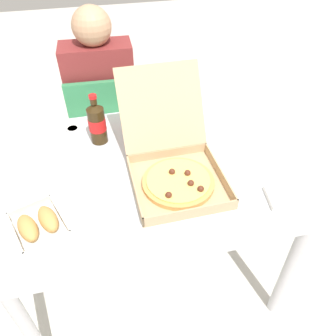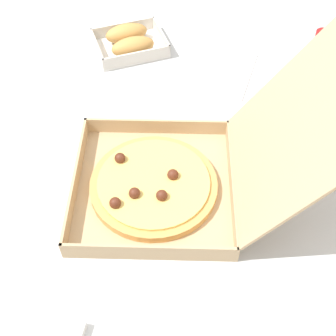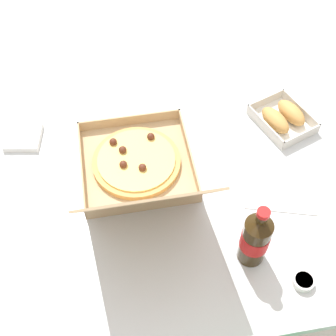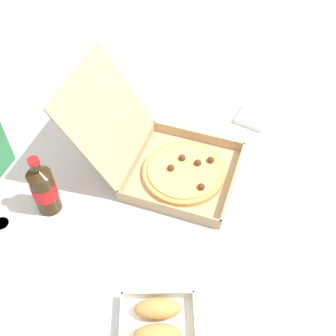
{
  "view_description": "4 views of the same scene",
  "coord_description": "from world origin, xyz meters",
  "px_view_note": "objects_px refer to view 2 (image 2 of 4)",
  "views": [
    {
      "loc": [
        -0.16,
        -0.99,
        1.58
      ],
      "look_at": [
        0.06,
        -0.1,
        0.78
      ],
      "focal_mm": 35.3,
      "sensor_mm": 36.0,
      "label": 1
    },
    {
      "loc": [
        0.68,
        -0.08,
        1.5
      ],
      "look_at": [
        0.06,
        -0.1,
        0.75
      ],
      "focal_mm": 48.91,
      "sensor_mm": 36.0,
      "label": 2
    },
    {
      "loc": [
        0.14,
        0.71,
        1.83
      ],
      "look_at": [
        0.0,
        -0.09,
        0.73
      ],
      "focal_mm": 48.62,
      "sensor_mm": 36.0,
      "label": 3
    },
    {
      "loc": [
        -0.74,
        -0.37,
        1.77
      ],
      "look_at": [
        0.08,
        -0.08,
        0.75
      ],
      "focal_mm": 43.83,
      "sensor_mm": 36.0,
      "label": 4
    }
  ],
  "objects_px": {
    "cola_bottle": "(309,80)",
    "dipping_sauce_cup": "(332,78)",
    "bread_side_box": "(130,41)",
    "paper_menu": "(223,70)",
    "pizza_box_open": "(178,176)"
  },
  "relations": [
    {
      "from": "cola_bottle",
      "to": "dipping_sauce_cup",
      "type": "distance_m",
      "value": 0.17
    },
    {
      "from": "bread_side_box",
      "to": "cola_bottle",
      "type": "bearing_deg",
      "value": 62.26
    },
    {
      "from": "paper_menu",
      "to": "dipping_sauce_cup",
      "type": "xyz_separation_m",
      "value": [
        0.03,
        0.28,
        0.01
      ]
    },
    {
      "from": "pizza_box_open",
      "to": "paper_menu",
      "type": "xyz_separation_m",
      "value": [
        -0.41,
        0.12,
        -0.05
      ]
    },
    {
      "from": "bread_side_box",
      "to": "paper_menu",
      "type": "bearing_deg",
      "value": 71.23
    },
    {
      "from": "bread_side_box",
      "to": "dipping_sauce_cup",
      "type": "bearing_deg",
      "value": 77.38
    },
    {
      "from": "pizza_box_open",
      "to": "cola_bottle",
      "type": "xyz_separation_m",
      "value": [
        -0.26,
        0.3,
        0.04
      ]
    },
    {
      "from": "pizza_box_open",
      "to": "paper_menu",
      "type": "height_order",
      "value": "pizza_box_open"
    },
    {
      "from": "bread_side_box",
      "to": "cola_bottle",
      "type": "relative_size",
      "value": 1.03
    },
    {
      "from": "cola_bottle",
      "to": "paper_menu",
      "type": "relative_size",
      "value": 1.07
    },
    {
      "from": "cola_bottle",
      "to": "pizza_box_open",
      "type": "bearing_deg",
      "value": -49.18
    },
    {
      "from": "pizza_box_open",
      "to": "bread_side_box",
      "type": "bearing_deg",
      "value": -163.85
    },
    {
      "from": "bread_side_box",
      "to": "dipping_sauce_cup",
      "type": "distance_m",
      "value": 0.56
    },
    {
      "from": "pizza_box_open",
      "to": "paper_menu",
      "type": "distance_m",
      "value": 0.42
    },
    {
      "from": "cola_bottle",
      "to": "dipping_sauce_cup",
      "type": "xyz_separation_m",
      "value": [
        -0.11,
        0.1,
        -0.08
      ]
    }
  ]
}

